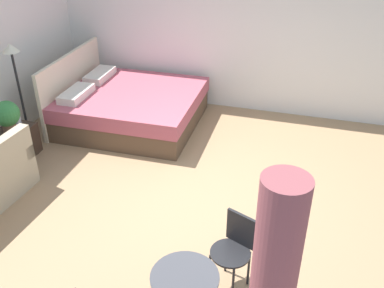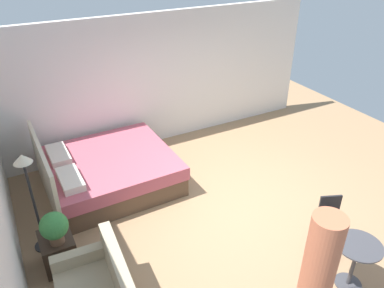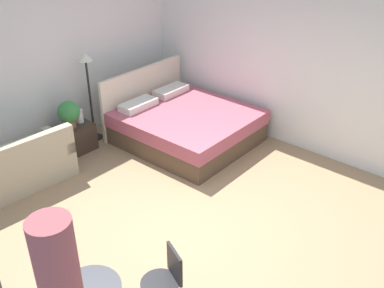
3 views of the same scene
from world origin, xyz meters
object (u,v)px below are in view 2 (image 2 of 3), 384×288
Objects in this scene: vase at (49,227)px; potted_plant at (54,227)px; bed at (107,171)px; floor_lamp at (28,183)px; balcony_table at (356,258)px; cafe_chair_near_couch at (330,217)px; nightstand at (58,250)px.

potted_plant is at bearing -168.16° from vase.
floor_lamp reaches higher than bed.
potted_plant reaches higher than balcony_table.
bed is 1.98m from potted_plant.
bed reaches higher than cafe_chair_near_couch.
floor_lamp reaches higher than cafe_chair_near_couch.
balcony_table is at bearing -124.67° from vase.
floor_lamp is (0.55, 0.16, 0.40)m from potted_plant.
nightstand is at bearing -165.18° from vase.
balcony_table reaches higher than nightstand.
potted_plant is at bearing -171.81° from nightstand.
nightstand is 1.02m from floor_lamp.
potted_plant is (-0.10, -0.01, 0.50)m from nightstand.
nightstand is 0.66× the size of cafe_chair_near_couch.
vase is at bearing 14.82° from nightstand.
potted_plant is (-1.56, 1.13, 0.43)m from bed.
bed is at bearing -35.88° from potted_plant.
floor_lamp is at bearing 17.32° from nightstand.
vase reaches higher than nightstand.
potted_plant reaches higher than cafe_chair_near_couch.
vase is at bearing 66.20° from cafe_chair_near_couch.
vase is (-1.34, 1.18, 0.28)m from bed.
vase is 4.00m from balcony_table.
bed reaches higher than potted_plant.
cafe_chair_near_couch is at bearing -117.40° from floor_lamp.
floor_lamp reaches higher than nightstand.
nightstand is (-1.46, 1.14, -0.08)m from bed.
floor_lamp is 2.25× the size of balcony_table.
vase is 0.14× the size of floor_lamp.
potted_plant is 0.27m from vase.
bed is 4.19m from balcony_table.
potted_plant is 0.29× the size of floor_lamp.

